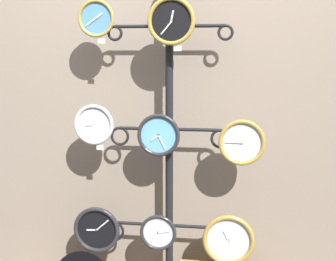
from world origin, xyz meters
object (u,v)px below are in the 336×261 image
(clock_top_center, at_px, (171,21))
(clock_bottom_right, at_px, (228,240))
(clock_top_left, at_px, (96,18))
(display_stand, at_px, (169,204))
(clock_bottom_left, at_px, (97,230))
(clock_middle_right, at_px, (242,142))
(clock_bottom_center, at_px, (158,232))
(clock_middle_center, at_px, (159,135))
(clock_middle_left, at_px, (94,124))

(clock_top_center, xyz_separation_m, clock_bottom_right, (0.33, 0.01, -1.21))
(clock_top_left, bearing_deg, display_stand, 12.10)
(clock_bottom_left, bearing_deg, clock_top_left, 4.32)
(display_stand, xyz_separation_m, clock_top_left, (-0.39, -0.08, 1.07))
(clock_middle_right, relative_size, clock_bottom_center, 1.19)
(clock_bottom_right, bearing_deg, clock_top_left, 179.75)
(clock_top_center, bearing_deg, clock_bottom_left, 178.12)
(clock_middle_right, bearing_deg, display_stand, 166.32)
(display_stand, height_order, clock_bottom_center, display_stand)
(clock_top_left, relative_size, clock_bottom_left, 0.74)
(clock_top_center, relative_size, clock_bottom_left, 0.92)
(clock_middle_center, distance_m, clock_bottom_center, 0.57)
(clock_bottom_center, bearing_deg, clock_top_center, -1.72)
(clock_top_center, bearing_deg, clock_middle_center, 168.83)
(clock_middle_center, xyz_separation_m, clock_bottom_left, (-0.37, 0.00, -0.58))
(clock_top_left, bearing_deg, clock_top_center, -2.27)
(clock_middle_center, distance_m, clock_bottom_left, 0.69)
(clock_top_left, xyz_separation_m, clock_middle_right, (0.81, -0.02, -0.67))
(clock_middle_left, distance_m, clock_bottom_right, 1.00)
(clock_middle_left, bearing_deg, clock_bottom_right, 0.29)
(clock_middle_right, bearing_deg, clock_top_center, -179.96)
(clock_bottom_left, bearing_deg, clock_middle_right, -0.99)
(clock_top_left, height_order, clock_middle_left, clock_top_left)
(clock_bottom_center, relative_size, clock_bottom_right, 0.72)
(clock_top_center, relative_size, clock_middle_center, 1.06)
(clock_middle_center, xyz_separation_m, clock_bottom_center, (-0.00, -0.01, -0.57))
(clock_top_left, distance_m, clock_bottom_center, 1.26)
(clock_middle_left, distance_m, clock_middle_right, 0.83)
(clock_middle_right, distance_m, clock_bottom_center, 0.71)
(clock_bottom_center, height_order, clock_bottom_right, clock_bottom_right)
(display_stand, xyz_separation_m, clock_middle_right, (0.41, -0.10, 0.40))
(clock_top_center, height_order, clock_bottom_center, clock_top_center)
(display_stand, distance_m, clock_bottom_right, 0.40)
(display_stand, relative_size, clock_bottom_right, 6.87)
(clock_top_left, relative_size, clock_top_center, 0.80)
(clock_top_center, height_order, clock_middle_center, clock_top_center)
(display_stand, xyz_separation_m, clock_bottom_left, (-0.42, -0.09, -0.15))
(clock_top_center, relative_size, clock_middle_right, 1.02)
(clock_top_center, xyz_separation_m, clock_middle_center, (-0.07, 0.01, -0.62))
(clock_bottom_left, xyz_separation_m, clock_bottom_center, (0.37, -0.01, 0.01))
(clock_top_left, height_order, clock_bottom_right, clock_top_left)
(clock_middle_center, bearing_deg, clock_middle_left, -179.22)
(clock_top_left, xyz_separation_m, clock_bottom_right, (0.75, -0.00, -1.23))
(clock_top_center, xyz_separation_m, clock_middle_left, (-0.44, 0.01, -0.57))
(clock_middle_left, relative_size, clock_middle_center, 0.96)
(clock_top_center, relative_size, clock_bottom_center, 1.21)
(clock_top_center, relative_size, clock_bottom_right, 0.87)
(display_stand, height_order, clock_middle_left, display_stand)
(clock_top_center, bearing_deg, clock_middle_left, 178.79)
(clock_middle_left, xyz_separation_m, clock_middle_center, (0.37, 0.01, -0.05))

